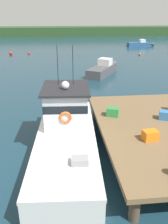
% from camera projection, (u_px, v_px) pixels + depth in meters
% --- Properties ---
extents(ground_plane, '(200.00, 200.00, 0.00)m').
position_uv_depth(ground_plane, '(62.00, 154.00, 11.18)').
color(ground_plane, '#193847').
extents(dock, '(6.00, 9.00, 1.20)m').
position_uv_depth(dock, '(163.00, 128.00, 11.23)').
color(dock, '#4C3D2D').
rests_on(dock, ground).
extents(main_fishing_boat, '(3.02, 9.89, 4.80)m').
position_uv_depth(main_fishing_boat, '(66.00, 133.00, 10.97)').
color(main_fishing_boat, silver).
rests_on(main_fishing_boat, ground).
extents(crate_single_far, '(0.72, 0.62, 0.44)m').
position_uv_depth(crate_single_far, '(113.00, 112.00, 12.20)').
color(crate_single_far, '#2D8442').
rests_on(crate_single_far, dock).
extents(crate_stack_mid_dock, '(0.66, 0.53, 0.42)m').
position_uv_depth(crate_stack_mid_dock, '(150.00, 135.00, 9.88)').
color(crate_stack_mid_dock, orange).
rests_on(crate_stack_mid_dock, dock).
extents(crate_stack_near_edge, '(0.72, 0.64, 0.43)m').
position_uv_depth(crate_stack_near_edge, '(165.00, 115.00, 11.81)').
color(crate_stack_near_edge, '#3370B2').
rests_on(crate_stack_near_edge, dock).
extents(moored_boat_near_channel, '(5.30, 1.62, 1.33)m').
position_uv_depth(moored_boat_near_channel, '(140.00, 44.00, 46.31)').
color(moored_boat_near_channel, '#285184').
rests_on(moored_boat_near_channel, ground).
extents(moored_boat_far_right, '(4.28, 6.01, 1.59)m').
position_uv_depth(moored_boat_far_right, '(104.00, 69.00, 25.44)').
color(moored_boat_far_right, '#4C4C51').
rests_on(moored_boat_far_right, ground).
extents(mooring_buoy_inshore, '(0.37, 0.37, 0.37)m').
position_uv_depth(mooring_buoy_inshore, '(29.00, 53.00, 37.69)').
color(mooring_buoy_inshore, red).
rests_on(mooring_buoy_inshore, ground).
extents(mooring_buoy_spare_mooring, '(0.35, 0.35, 0.35)m').
position_uv_depth(mooring_buoy_spare_mooring, '(140.00, 54.00, 36.83)').
color(mooring_buoy_spare_mooring, '#EA5B19').
rests_on(mooring_buoy_spare_mooring, ground).
extents(mooring_buoy_outer, '(0.51, 0.51, 0.51)m').
position_uv_depth(mooring_buoy_outer, '(11.00, 53.00, 37.16)').
color(mooring_buoy_outer, red).
rests_on(mooring_buoy_outer, ground).
extents(far_shoreline, '(120.00, 8.00, 2.40)m').
position_uv_depth(far_shoreline, '(58.00, 31.00, 67.59)').
color(far_shoreline, '#284723').
rests_on(far_shoreline, ground).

